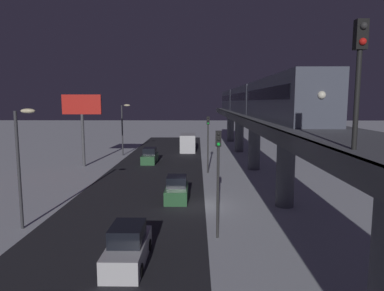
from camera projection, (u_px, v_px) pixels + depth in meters
name	position (u px, v px, depth m)	size (l,w,h in m)	color
ground_plane	(194.00, 206.00, 26.79)	(240.00, 240.00, 0.00)	silver
avenue_asphalt	(135.00, 205.00, 26.86)	(11.00, 101.72, 0.01)	#28282D
elevated_railway	(286.00, 134.00, 25.97)	(5.00, 101.72, 6.56)	slate
subway_train	(248.00, 99.00, 46.13)	(2.94, 55.47, 3.40)	#4C5160
rail_signal	(359.00, 62.00, 10.58)	(0.36, 0.41, 4.00)	black
sedan_white	(128.00, 248.00, 17.24)	(1.91, 4.55, 1.97)	silver
sedan_green	(177.00, 190.00, 28.37)	(1.80, 4.05, 1.97)	#2D6038
sedan_green_2	(150.00, 157.00, 45.59)	(1.80, 4.56, 1.97)	#2D6038
box_truck	(188.00, 142.00, 56.50)	(2.40, 7.40, 2.80)	#B2B2B7
traffic_light_near	(218.00, 169.00, 19.94)	(0.32, 0.44, 6.40)	#2D2D2D
traffic_light_mid	(208.00, 136.00, 38.50)	(0.32, 0.44, 6.40)	#2D2D2D
commercial_billboard	(82.00, 112.00, 42.13)	(4.80, 0.36, 8.90)	#4C4C51
street_lamp_near	(21.00, 154.00, 21.37)	(1.35, 0.44, 7.65)	#38383D
street_lamp_far	(124.00, 123.00, 51.12)	(1.35, 0.44, 7.65)	#38383D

